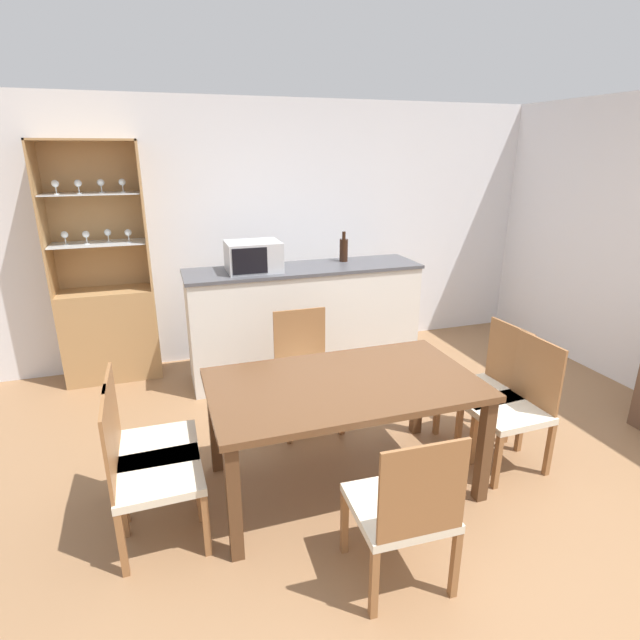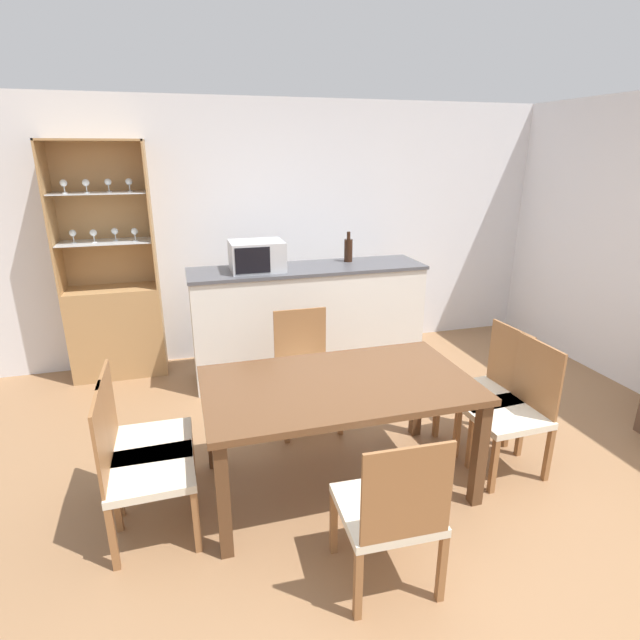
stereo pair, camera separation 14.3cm
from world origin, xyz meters
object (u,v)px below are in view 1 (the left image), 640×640
Objects in this scene: dining_table at (344,394)px; dining_chair_side_left_far at (148,444)px; dining_chair_side_right_far at (487,388)px; dining_chair_side_left_near at (148,473)px; dining_chair_head_near at (404,509)px; display_cabinet at (109,316)px; dining_chair_head_far at (306,372)px; dining_chair_side_right_near at (513,406)px; wine_bottle at (344,249)px; microwave at (253,256)px.

dining_table is 1.20m from dining_chair_side_left_far.
dining_chair_side_right_far is 1.00× the size of dining_chair_side_left_near.
dining_chair_head_near and dining_chair_side_left_far have the same top height.
display_cabinet reaches higher than dining_chair_side_left_near.
dining_chair_head_far and dining_chair_side_left_near have the same top height.
dining_chair_head_near is 1.52m from dining_chair_side_left_far.
dining_chair_side_right_near is 2.18m from wine_bottle.
dining_chair_side_right_near is (2.66, -2.37, -0.17)m from display_cabinet.
dining_chair_side_right_near is 3.12× the size of wine_bottle.
dining_chair_side_right_far is at bearing -74.68° from wine_bottle.
dining_chair_side_left_far is 0.29m from dining_chair_side_left_near.
dining_chair_head_far is 1.00× the size of dining_chair_head_near.
display_cabinet is 2.40m from dining_chair_side_left_near.
dining_chair_head_near is at bearing -90.13° from dining_table.
dining_chair_side_left_near is at bearing -132.99° from wine_bottle.
microwave is (0.97, 1.87, 0.75)m from dining_chair_side_left_near.
dining_chair_side_left_near is at bearing 92.89° from dining_chair_side_right_far.
dining_chair_side_left_far and dining_chair_side_right_far have the same top height.
dining_chair_head_far is 3.12× the size of wine_bottle.
dining_chair_head_near is 3.12× the size of wine_bottle.
dining_chair_head_near is at bearing 58.46° from dining_chair_side_left_near.
dining_chair_side_left_far and dining_chair_side_right_near have the same top height.
wine_bottle is at bearing 69.41° from dining_table.
dining_chair_side_left_far is 2.64m from wine_bottle.
microwave is (0.97, 1.59, 0.75)m from dining_chair_side_left_far.
dining_chair_head_far is 1.00× the size of dining_chair_side_right_far.
dining_chair_side_right_near is (1.17, -0.14, -0.21)m from dining_table.
dining_chair_side_right_far and dining_chair_side_right_near have the same top height.
dining_chair_head_near is 1.52m from dining_chair_side_right_far.
dining_chair_side_right_far is 2.22m from microwave.
dining_table is 1.83× the size of dining_chair_head_near.
display_cabinet is 2.42× the size of dining_chair_side_left_near.
display_cabinet reaches higher than dining_chair_side_left_far.
dining_chair_side_left_near is at bearing -82.25° from display_cabinet.
dining_chair_side_right_far is 2.36m from dining_chair_side_left_near.
dining_chair_side_left_near is (-1.17, 0.68, 0.00)m from dining_chair_head_near.
dining_chair_head_near is 1.00× the size of dining_chair_side_left_far.
wine_bottle is (2.19, -0.37, 0.56)m from display_cabinet.
dining_table is (1.49, -2.23, 0.04)m from display_cabinet.
display_cabinet is at bearing 46.72° from dining_chair_side_right_near.
dining_chair_side_left_far is 1.00× the size of dining_chair_side_right_far.
dining_chair_side_right_far is 1.00× the size of dining_chair_side_right_near.
wine_bottle is (0.70, 2.69, 0.73)m from dining_chair_head_near.
microwave reaches higher than dining_chair_side_right_far.
dining_chair_head_near is 1.36m from dining_chair_side_right_near.
dining_chair_side_right_far is 0.29m from dining_chair_side_right_near.
dining_chair_side_right_near is at bearing 32.38° from dining_chair_head_near.
dining_chair_side_right_near is at bearing -6.86° from dining_table.
dining_chair_side_left_far is (-1.17, 0.14, -0.21)m from dining_table.
dining_chair_side_right_far is at bearing 91.02° from dining_chair_side_left_far.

